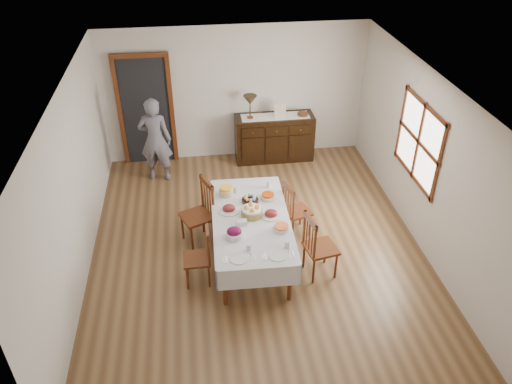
{
  "coord_description": "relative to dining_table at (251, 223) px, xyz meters",
  "views": [
    {
      "loc": [
        -0.82,
        -5.92,
        4.96
      ],
      "look_at": [
        0.0,
        0.1,
        0.95
      ],
      "focal_mm": 35.0,
      "sensor_mm": 36.0,
      "label": 1
    }
  ],
  "objects": [
    {
      "name": "chair_right_far",
      "position": [
        0.75,
        0.51,
        -0.19
      ],
      "size": [
        0.47,
        0.47,
        0.91
      ],
      "rotation": [
        0.0,
        0.0,
        1.87
      ],
      "color": "#542611",
      "rests_on": "ground"
    },
    {
      "name": "person",
      "position": [
        -1.42,
        2.5,
        0.2
      ],
      "size": [
        0.58,
        0.42,
        1.71
      ],
      "primitive_type": "imported",
      "rotation": [
        0.0,
        0.0,
        2.98
      ],
      "color": "slate",
      "rests_on": "ground"
    },
    {
      "name": "table_lamp",
      "position": [
        0.36,
        2.93,
        0.62
      ],
      "size": [
        0.26,
        0.26,
        0.46
      ],
      "color": "brown",
      "rests_on": "sideboard"
    },
    {
      "name": "beet_bowl",
      "position": [
        -0.28,
        -0.4,
        0.16
      ],
      "size": [
        0.24,
        0.24,
        0.15
      ],
      "color": "silver",
      "rests_on": "dining_table"
    },
    {
      "name": "ham_platter_a",
      "position": [
        -0.29,
        0.22,
        0.12
      ],
      "size": [
        0.33,
        0.33,
        0.11
      ],
      "color": "silver",
      "rests_on": "dining_table"
    },
    {
      "name": "pineapple_bowl",
      "position": [
        -0.29,
        0.64,
        0.16
      ],
      "size": [
        0.22,
        0.22,
        0.14
      ],
      "color": "#CBBC8D",
      "rests_on": "dining_table"
    },
    {
      "name": "casserole_dish",
      "position": [
        0.38,
        -0.33,
        0.13
      ],
      "size": [
        0.22,
        0.22,
        0.08
      ],
      "color": "silver",
      "rests_on": "dining_table"
    },
    {
      "name": "glass_far_b",
      "position": [
        0.38,
        0.76,
        0.14
      ],
      "size": [
        0.06,
        0.06,
        0.11
      ],
      "color": "silver",
      "rests_on": "dining_table"
    },
    {
      "name": "setting_left",
      "position": [
        -0.22,
        -0.8,
        0.11
      ],
      "size": [
        0.42,
        0.31,
        0.1
      ],
      "color": "silver",
      "rests_on": "dining_table"
    },
    {
      "name": "dining_table",
      "position": [
        0.0,
        0.0,
        0.0
      ],
      "size": [
        1.16,
        2.18,
        0.74
      ],
      "rotation": [
        0.0,
        0.0,
        -0.03
      ],
      "color": "silver",
      "rests_on": "ground"
    },
    {
      "name": "setting_right",
      "position": [
        0.29,
        -0.81,
        0.11
      ],
      "size": [
        0.42,
        0.31,
        0.1
      ],
      "color": "silver",
      "rests_on": "dining_table"
    },
    {
      "name": "bread_basket",
      "position": [
        0.02,
        0.06,
        0.16
      ],
      "size": [
        0.31,
        0.31,
        0.18
      ],
      "color": "olive",
      "rests_on": "dining_table"
    },
    {
      "name": "sideboard",
      "position": [
        0.84,
        2.96,
        -0.19
      ],
      "size": [
        1.52,
        0.55,
        0.91
      ],
      "color": "black",
      "rests_on": "ground"
    },
    {
      "name": "deco_bowl",
      "position": [
        1.38,
        2.92,
        0.29
      ],
      "size": [
        0.2,
        0.2,
        0.06
      ],
      "color": "#542611",
      "rests_on": "sideboard"
    },
    {
      "name": "glass_far_a",
      "position": [
        -0.14,
        0.69,
        0.14
      ],
      "size": [
        0.07,
        0.07,
        0.11
      ],
      "color": "silver",
      "rests_on": "dining_table"
    },
    {
      "name": "chair_left_far",
      "position": [
        -0.72,
        0.53,
        -0.11
      ],
      "size": [
        0.58,
        0.58,
        1.06
      ],
      "rotation": [
        0.0,
        0.0,
        -1.17
      ],
      "color": "#542611",
      "rests_on": "ground"
    },
    {
      "name": "carrot_bowl",
      "position": [
        0.32,
        0.45,
        0.13
      ],
      "size": [
        0.22,
        0.22,
        0.09
      ],
      "color": "silver",
      "rests_on": "dining_table"
    },
    {
      "name": "ground",
      "position": [
        0.12,
        0.24,
        -0.65
      ],
      "size": [
        6.0,
        6.0,
        0.0
      ],
      "primitive_type": "plane",
      "color": "brown"
    },
    {
      "name": "chair_left_near",
      "position": [
        -0.76,
        -0.39,
        -0.2
      ],
      "size": [
        0.37,
        0.37,
        0.89
      ],
      "rotation": [
        0.0,
        0.0,
        -1.57
      ],
      "color": "#542611",
      "rests_on": "ground"
    },
    {
      "name": "butter_dish",
      "position": [
        -0.14,
        -0.14,
        0.12
      ],
      "size": [
        0.14,
        0.09,
        0.07
      ],
      "color": "silver",
      "rests_on": "dining_table"
    },
    {
      "name": "chair_right_near",
      "position": [
        0.88,
        -0.47,
        -0.14
      ],
      "size": [
        0.49,
        0.49,
        1.02
      ],
      "rotation": [
        0.0,
        0.0,
        1.76
      ],
      "color": "#542611",
      "rests_on": "ground"
    },
    {
      "name": "ham_platter_b",
      "position": [
        0.29,
        0.01,
        0.12
      ],
      "size": [
        0.31,
        0.31,
        0.11
      ],
      "color": "silver",
      "rests_on": "dining_table"
    },
    {
      "name": "runner",
      "position": [
        0.85,
        2.94,
        0.27
      ],
      "size": [
        1.3,
        0.35,
        0.01
      ],
      "color": "white",
      "rests_on": "sideboard"
    },
    {
      "name": "room_shell",
      "position": [
        -0.02,
        0.66,
        0.99
      ],
      "size": [
        5.02,
        6.02,
        2.65
      ],
      "color": "silver",
      "rests_on": "ground"
    },
    {
      "name": "egg_basket",
      "position": [
        0.04,
        0.41,
        0.13
      ],
      "size": [
        0.25,
        0.25,
        0.1
      ],
      "color": "black",
      "rests_on": "dining_table"
    },
    {
      "name": "picture_frame",
      "position": [
        0.93,
        2.88,
        0.4
      ],
      "size": [
        0.22,
        0.08,
        0.28
      ],
      "color": "beige",
      "rests_on": "sideboard"
    }
  ]
}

